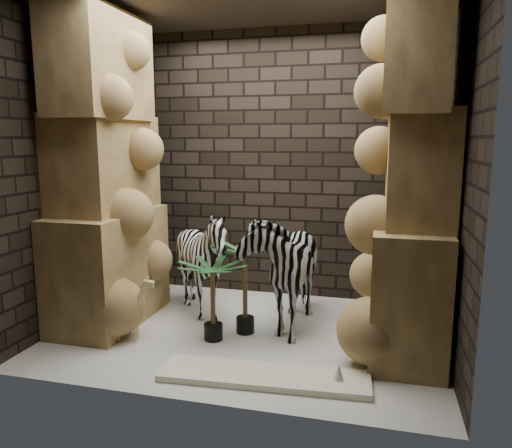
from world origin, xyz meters
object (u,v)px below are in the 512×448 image
(palm_front, at_px, (245,288))
(palm_back, at_px, (213,300))
(giraffe_toy, at_px, (127,308))
(zebra_right, at_px, (282,257))
(surfboard, at_px, (264,376))
(zebra_left, at_px, (203,268))

(palm_front, distance_m, palm_back, 0.34)
(giraffe_toy, bearing_deg, zebra_right, 21.03)
(surfboard, bearing_deg, zebra_left, 124.60)
(palm_back, xyz_separation_m, surfboard, (0.62, -0.61, -0.34))
(palm_front, relative_size, surfboard, 0.55)
(zebra_left, distance_m, palm_front, 0.63)
(zebra_left, distance_m, palm_back, 0.64)
(zebra_right, relative_size, palm_back, 1.84)
(zebra_right, height_order, zebra_left, zebra_right)
(surfboard, bearing_deg, palm_back, 131.65)
(giraffe_toy, xyz_separation_m, surfboard, (1.36, -0.40, -0.28))
(zebra_right, height_order, palm_back, zebra_right)
(palm_front, bearing_deg, zebra_right, 44.62)
(giraffe_toy, height_order, surfboard, giraffe_toy)
(zebra_left, relative_size, palm_front, 1.29)
(giraffe_toy, bearing_deg, zebra_left, 50.94)
(zebra_right, bearing_deg, palm_back, -137.14)
(palm_front, relative_size, palm_back, 1.18)
(zebra_left, height_order, palm_front, zebra_left)
(zebra_left, xyz_separation_m, giraffe_toy, (-0.44, -0.76, -0.20))
(giraffe_toy, height_order, palm_front, palm_front)
(giraffe_toy, distance_m, surfboard, 1.45)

